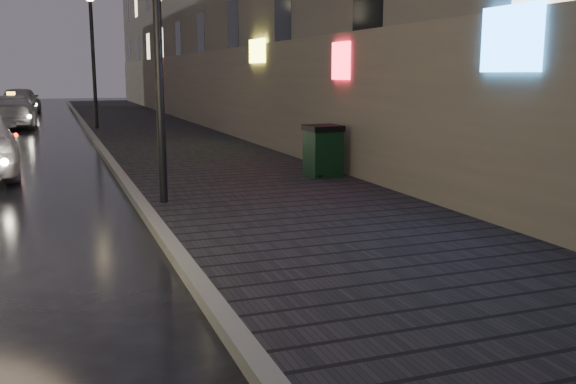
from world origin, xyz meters
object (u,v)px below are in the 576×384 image
lamp_far (92,43)px  car_far (21,100)px  lamp_near (157,1)px  taxi_mid (12,111)px  trash_bin (323,150)px

lamp_far → car_far: (-3.30, 14.09, -2.70)m
lamp_near → car_far: 30.39m
lamp_far → car_far: 14.72m
lamp_far → car_far: lamp_far is taller
lamp_near → lamp_far: (0.00, 16.00, 0.00)m
taxi_mid → car_far: bearing=-89.1°
lamp_near → lamp_far: bearing=90.0°
lamp_far → trash_bin: bearing=-75.4°
trash_bin → lamp_near: bearing=-156.9°
taxi_mid → car_far: car_far is taller
lamp_near → lamp_far: 16.00m
lamp_near → taxi_mid: size_ratio=1.08×
trash_bin → car_far: car_far is taller
lamp_far → taxi_mid: lamp_far is taller
taxi_mid → car_far: 10.56m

